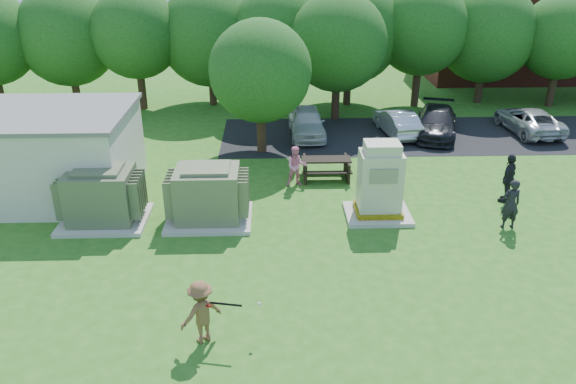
{
  "coord_description": "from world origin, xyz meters",
  "views": [
    {
      "loc": [
        -0.54,
        -13.41,
        9.33
      ],
      "look_at": [
        0.0,
        4.0,
        1.3
      ],
      "focal_mm": 35.0,
      "sensor_mm": 36.0,
      "label": 1
    }
  ],
  "objects_px": {
    "car_dark": "(437,122)",
    "generator_cabinet": "(380,185)",
    "car_silver_b": "(529,120)",
    "person_walking_right": "(509,178)",
    "transformer_left": "(102,197)",
    "person_by_generator": "(511,204)",
    "car_white": "(307,122)",
    "car_silver_a": "(397,122)",
    "picnic_table": "(326,166)",
    "person_at_picnic": "(296,166)",
    "batter": "(201,312)",
    "transformer_right": "(208,196)"
  },
  "relations": [
    {
      "from": "generator_cabinet",
      "to": "car_silver_b",
      "type": "distance_m",
      "value": 13.2
    },
    {
      "from": "batter",
      "to": "transformer_right",
      "type": "bearing_deg",
      "value": -120.75
    },
    {
      "from": "person_by_generator",
      "to": "picnic_table",
      "type": "bearing_deg",
      "value": -41.24
    },
    {
      "from": "transformer_left",
      "to": "car_silver_a",
      "type": "relative_size",
      "value": 0.77
    },
    {
      "from": "person_at_picnic",
      "to": "person_walking_right",
      "type": "height_order",
      "value": "person_walking_right"
    },
    {
      "from": "person_walking_right",
      "to": "car_white",
      "type": "xyz_separation_m",
      "value": [
        -7.15,
        7.92,
        -0.24
      ]
    },
    {
      "from": "transformer_right",
      "to": "batter",
      "type": "height_order",
      "value": "transformer_right"
    },
    {
      "from": "transformer_right",
      "to": "car_silver_b",
      "type": "distance_m",
      "value": 18.1
    },
    {
      "from": "person_by_generator",
      "to": "generator_cabinet",
      "type": "bearing_deg",
      "value": -16.58
    },
    {
      "from": "person_by_generator",
      "to": "car_silver_b",
      "type": "bearing_deg",
      "value": -119.8
    },
    {
      "from": "transformer_left",
      "to": "person_by_generator",
      "type": "xyz_separation_m",
      "value": [
        14.13,
        -0.87,
        -0.06
      ]
    },
    {
      "from": "transformer_left",
      "to": "picnic_table",
      "type": "bearing_deg",
      "value": 24.17
    },
    {
      "from": "batter",
      "to": "car_silver_a",
      "type": "bearing_deg",
      "value": -152.29
    },
    {
      "from": "person_by_generator",
      "to": "car_silver_b",
      "type": "relative_size",
      "value": 0.4
    },
    {
      "from": "batter",
      "to": "person_by_generator",
      "type": "xyz_separation_m",
      "value": [
        9.96,
        5.68,
        0.04
      ]
    },
    {
      "from": "batter",
      "to": "car_dark",
      "type": "bearing_deg",
      "value": -157.93
    },
    {
      "from": "car_silver_b",
      "to": "person_walking_right",
      "type": "bearing_deg",
      "value": 57.97
    },
    {
      "from": "transformer_left",
      "to": "car_white",
      "type": "xyz_separation_m",
      "value": [
        7.74,
        9.16,
        -0.25
      ]
    },
    {
      "from": "car_dark",
      "to": "car_silver_b",
      "type": "xyz_separation_m",
      "value": [
        4.87,
        0.36,
        -0.05
      ]
    },
    {
      "from": "generator_cabinet",
      "to": "person_walking_right",
      "type": "xyz_separation_m",
      "value": [
        5.12,
        1.1,
        -0.28
      ]
    },
    {
      "from": "generator_cabinet",
      "to": "person_at_picnic",
      "type": "height_order",
      "value": "generator_cabinet"
    },
    {
      "from": "batter",
      "to": "car_silver_b",
      "type": "bearing_deg",
      "value": -168.16
    },
    {
      "from": "transformer_left",
      "to": "person_walking_right",
      "type": "xyz_separation_m",
      "value": [
        14.89,
        1.24,
        -0.01
      ]
    },
    {
      "from": "person_at_picnic",
      "to": "car_silver_b",
      "type": "relative_size",
      "value": 0.37
    },
    {
      "from": "generator_cabinet",
      "to": "car_white",
      "type": "height_order",
      "value": "generator_cabinet"
    },
    {
      "from": "generator_cabinet",
      "to": "picnic_table",
      "type": "distance_m",
      "value": 3.94
    },
    {
      "from": "batter",
      "to": "car_dark",
      "type": "xyz_separation_m",
      "value": [
        10.13,
        15.57,
        -0.18
      ]
    },
    {
      "from": "car_silver_a",
      "to": "person_by_generator",
      "type": "bearing_deg",
      "value": 91.54
    },
    {
      "from": "picnic_table",
      "to": "car_white",
      "type": "relative_size",
      "value": 0.48
    },
    {
      "from": "person_by_generator",
      "to": "car_dark",
      "type": "height_order",
      "value": "person_by_generator"
    },
    {
      "from": "transformer_left",
      "to": "car_white",
      "type": "bearing_deg",
      "value": 49.79
    },
    {
      "from": "car_dark",
      "to": "generator_cabinet",
      "type": "bearing_deg",
      "value": -100.39
    },
    {
      "from": "person_by_generator",
      "to": "car_dark",
      "type": "bearing_deg",
      "value": -94.59
    },
    {
      "from": "transformer_left",
      "to": "person_walking_right",
      "type": "distance_m",
      "value": 14.94
    },
    {
      "from": "person_at_picnic",
      "to": "car_silver_a",
      "type": "bearing_deg",
      "value": 43.71
    },
    {
      "from": "generator_cabinet",
      "to": "picnic_table",
      "type": "xyz_separation_m",
      "value": [
        -1.55,
        3.56,
        -0.7
      ]
    },
    {
      "from": "person_at_picnic",
      "to": "car_white",
      "type": "height_order",
      "value": "person_at_picnic"
    },
    {
      "from": "car_white",
      "to": "car_silver_a",
      "type": "bearing_deg",
      "value": -0.69
    },
    {
      "from": "person_by_generator",
      "to": "car_dark",
      "type": "xyz_separation_m",
      "value": [
        0.17,
        9.89,
        -0.22
      ]
    },
    {
      "from": "person_walking_right",
      "to": "car_dark",
      "type": "height_order",
      "value": "person_walking_right"
    },
    {
      "from": "batter",
      "to": "person_walking_right",
      "type": "distance_m",
      "value": 13.25
    },
    {
      "from": "car_silver_a",
      "to": "transformer_right",
      "type": "bearing_deg",
      "value": 38.4
    },
    {
      "from": "picnic_table",
      "to": "transformer_right",
      "type": "bearing_deg",
      "value": -140.78
    },
    {
      "from": "car_white",
      "to": "car_silver_b",
      "type": "xyz_separation_m",
      "value": [
        11.43,
        0.22,
        -0.08
      ]
    },
    {
      "from": "transformer_right",
      "to": "car_silver_a",
      "type": "distance_m",
      "value": 12.66
    },
    {
      "from": "car_white",
      "to": "person_walking_right",
      "type": "bearing_deg",
      "value": -49.52
    },
    {
      "from": "person_at_picnic",
      "to": "car_silver_b",
      "type": "height_order",
      "value": "person_at_picnic"
    },
    {
      "from": "person_at_picnic",
      "to": "car_white",
      "type": "bearing_deg",
      "value": 77.22
    },
    {
      "from": "person_by_generator",
      "to": "person_walking_right",
      "type": "height_order",
      "value": "person_walking_right"
    },
    {
      "from": "car_white",
      "to": "car_dark",
      "type": "distance_m",
      "value": 6.56
    }
  ]
}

